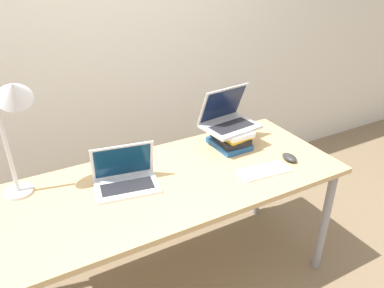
% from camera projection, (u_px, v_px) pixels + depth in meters
% --- Properties ---
extents(wall_back, '(8.00, 0.05, 2.70)m').
position_uv_depth(wall_back, '(107.00, 31.00, 2.51)').
color(wall_back, silver).
rests_on(wall_back, ground_plane).
extents(desk, '(1.78, 0.76, 0.77)m').
position_uv_depth(desk, '(178.00, 189.00, 2.02)').
color(desk, tan).
rests_on(desk, ground_plane).
extents(laptop_left, '(0.35, 0.27, 0.22)m').
position_uv_depth(laptop_left, '(126.00, 178.00, 1.90)').
color(laptop_left, silver).
rests_on(laptop_left, desk).
extents(book_stack, '(0.20, 0.27, 0.13)m').
position_uv_depth(book_stack, '(230.00, 137.00, 2.27)').
color(book_stack, '#235693').
rests_on(book_stack, desk).
extents(laptop_on_books, '(0.34, 0.28, 0.24)m').
position_uv_depth(laptop_on_books, '(228.00, 119.00, 2.23)').
color(laptop_on_books, '#B2B2B7').
rests_on(laptop_on_books, book_stack).
extents(wireless_keyboard, '(0.30, 0.15, 0.01)m').
position_uv_depth(wireless_keyboard, '(264.00, 171.00, 2.03)').
color(wireless_keyboard, white).
rests_on(wireless_keyboard, desk).
extents(mouse, '(0.06, 0.10, 0.04)m').
position_uv_depth(mouse, '(290.00, 158.00, 2.14)').
color(mouse, '#2D2D2D').
rests_on(mouse, desk).
extents(desk_lamp, '(0.23, 0.20, 0.62)m').
position_uv_depth(desk_lamp, '(13.00, 106.00, 1.65)').
color(desk_lamp, silver).
rests_on(desk_lamp, desk).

